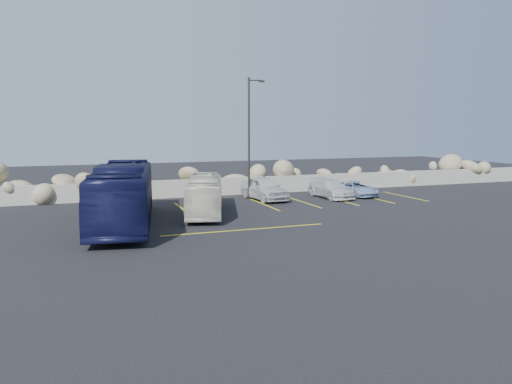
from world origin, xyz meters
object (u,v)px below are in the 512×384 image
object	(u,v)px
lamppost	(250,134)
car_c	(331,189)
vintage_bus	(205,195)
car_d	(357,189)
car_a	(264,188)
tour_coach	(123,195)

from	to	relation	value
lamppost	car_c	xyz separation A→B (m)	(5.39, -1.30, -3.68)
vintage_bus	car_d	xyz separation A→B (m)	(11.72, 3.17, -0.54)
lamppost	car_d	xyz separation A→B (m)	(7.51, -1.17, -3.78)
vintage_bus	car_a	world-z (taller)	vintage_bus
lamppost	car_a	size ratio (longest dim) A/B	1.80
car_a	car_d	world-z (taller)	car_a
lamppost	car_a	world-z (taller)	lamppost
vintage_bus	car_d	world-z (taller)	vintage_bus
tour_coach	car_c	bearing A→B (deg)	28.37
lamppost	car_a	xyz separation A→B (m)	(0.80, -0.61, -3.54)
car_c	car_d	world-z (taller)	car_c
car_a	car_c	size ratio (longest dim) A/B	1.05
tour_coach	car_a	size ratio (longest dim) A/B	2.44
car_a	car_c	xyz separation A→B (m)	(4.60, -0.69, -0.14)
lamppost	car_d	bearing A→B (deg)	-8.83
vintage_bus	car_a	distance (m)	6.25
car_a	lamppost	bearing A→B (deg)	137.06
lamppost	tour_coach	distance (m)	11.05
lamppost	car_c	distance (m)	6.66
vintage_bus	car_c	xyz separation A→B (m)	(9.60, 3.04, -0.44)
lamppost	vintage_bus	xyz separation A→B (m)	(-4.21, -4.33, -3.24)
tour_coach	car_c	size ratio (longest dim) A/B	2.56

